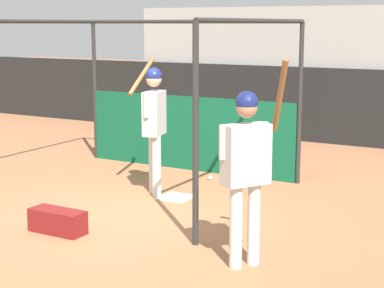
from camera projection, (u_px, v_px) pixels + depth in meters
ground_plane at (112, 217)px, 8.26m from camera, size 60.00×60.00×0.00m
outfield_wall at (292, 104)px, 13.59m from camera, size 24.00×0.12×1.56m
bleacher_section at (313, 70)px, 14.55m from camera, size 7.60×2.40×2.84m
batting_cage at (172, 110)px, 10.31m from camera, size 4.00×3.32×2.51m
home_plate at (176, 197)px, 9.16m from camera, size 0.44×0.44×0.02m
player_batter at (154, 118)px, 9.13m from camera, size 0.55×0.81×1.95m
player_waiting at (247, 161)px, 6.39m from camera, size 0.62×0.84×2.13m
equipment_bag at (58, 221)px, 7.61m from camera, size 0.70×0.28×0.28m
baseball at (210, 178)px, 10.20m from camera, size 0.07×0.07×0.07m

